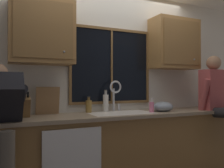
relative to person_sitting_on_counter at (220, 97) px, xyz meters
The scene contains 21 objects.
back_wall 1.59m from the person_sitting_on_counter, 156.56° to the left, with size 5.91×0.12×2.55m, color silver.
window_glass 1.55m from the person_sitting_on_counter, 157.85° to the left, with size 1.10×0.02×0.95m, color black.
window_frame_top 1.75m from the person_sitting_on_counter, 158.20° to the left, with size 1.17×0.02×0.04m, color brown.
window_frame_bottom 1.49m from the person_sitting_on_counter, 158.20° to the left, with size 1.17×0.02×0.04m, color brown.
window_frame_left 2.07m from the person_sitting_on_counter, 164.17° to the left, with size 0.04×0.02×0.95m, color brown.
window_frame_right 1.07m from the person_sitting_on_counter, 145.83° to the left, with size 0.04×0.02×0.95m, color brown.
window_mullion_center 1.55m from the person_sitting_on_counter, 158.27° to the left, with size 0.02×0.02×0.95m, color brown.
lower_cabinet_run 1.62m from the person_sitting_on_counter, 169.08° to the left, with size 3.51×0.58×0.88m, color olive.
countertop 1.49m from the person_sitting_on_counter, 169.84° to the left, with size 3.57×0.62×0.04m, color gray.
dishwasher_front 2.17m from the person_sitting_on_counter, behind, with size 0.60×0.02×0.74m, color white.
upper_cabinet_left 2.47m from the person_sitting_on_counter, behind, with size 0.70×0.36×0.72m.
upper_cabinet_right 0.97m from the person_sitting_on_counter, 138.27° to the left, with size 0.70×0.36×0.72m.
sink 1.44m from the person_sitting_on_counter, 168.92° to the left, with size 0.80×0.46×0.21m.
faucet 1.45m from the person_sitting_on_counter, 161.84° to the left, with size 0.18×0.09×0.40m.
person_sitting_on_counter is the anchor object (origin of this frame).
knife_block 2.53m from the person_sitting_on_counter, behind, with size 0.12×0.18×0.32m.
cutting_board 2.29m from the person_sitting_on_counter, 167.72° to the left, with size 0.27×0.02×0.33m, color #997047.
mixing_bowl 0.83m from the person_sitting_on_counter, 164.72° to the left, with size 0.26×0.26×0.13m, color #8C99A8.
soap_dispenser 1.02m from the person_sitting_on_counter, behind, with size 0.06×0.07×0.18m.
bottle_green_glass 1.80m from the person_sitting_on_counter, 165.19° to the left, with size 0.08×0.08×0.20m.
bottle_tall_clear 1.58m from the person_sitting_on_counter, 163.28° to the left, with size 0.07×0.07×0.29m.
Camera 1 is at (-1.26, -2.93, 1.26)m, focal length 38.20 mm.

